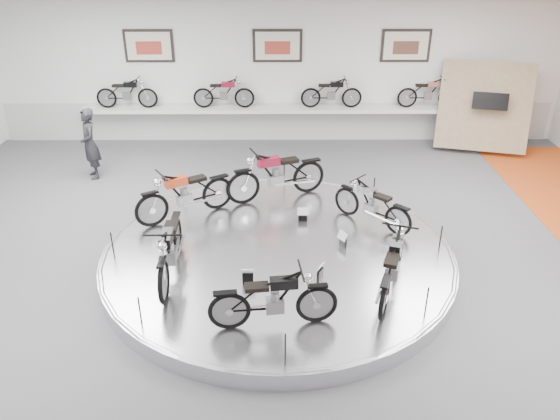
{
  "coord_description": "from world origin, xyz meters",
  "views": [
    {
      "loc": [
        -0.01,
        -8.27,
        5.54
      ],
      "look_at": [
        0.04,
        0.6,
        0.96
      ],
      "focal_mm": 35.0,
      "sensor_mm": 36.0,
      "label": 1
    }
  ],
  "objects_px": {
    "shelf": "(278,109)",
    "bike_e": "(273,299)",
    "bike_a": "(372,204)",
    "bike_b": "(277,174)",
    "bike_d": "(170,248)",
    "display_platform": "(278,256)",
    "bike_f": "(393,265)",
    "visitor": "(90,144)",
    "bike_c": "(185,193)"
  },
  "relations": [
    {
      "from": "shelf",
      "to": "bike_e",
      "type": "distance_m",
      "value": 8.55
    },
    {
      "from": "bike_d",
      "to": "display_platform",
      "type": "bearing_deg",
      "value": 113.62
    },
    {
      "from": "bike_b",
      "to": "bike_f",
      "type": "xyz_separation_m",
      "value": [
        1.85,
        -3.48,
        -0.05
      ]
    },
    {
      "from": "shelf",
      "to": "bike_e",
      "type": "height_order",
      "value": "bike_e"
    },
    {
      "from": "bike_c",
      "to": "display_platform",
      "type": "bearing_deg",
      "value": 113.45
    },
    {
      "from": "bike_d",
      "to": "bike_a",
      "type": "bearing_deg",
      "value": 114.86
    },
    {
      "from": "display_platform",
      "to": "bike_b",
      "type": "bearing_deg",
      "value": 90.74
    },
    {
      "from": "bike_e",
      "to": "visitor",
      "type": "relative_size",
      "value": 0.92
    },
    {
      "from": "shelf",
      "to": "bike_d",
      "type": "distance_m",
      "value": 7.45
    },
    {
      "from": "shelf",
      "to": "bike_c",
      "type": "height_order",
      "value": "bike_c"
    },
    {
      "from": "bike_b",
      "to": "bike_e",
      "type": "xyz_separation_m",
      "value": [
        -0.04,
        -4.31,
        -0.08
      ]
    },
    {
      "from": "bike_a",
      "to": "bike_b",
      "type": "relative_size",
      "value": 0.8
    },
    {
      "from": "bike_e",
      "to": "visitor",
      "type": "bearing_deg",
      "value": 119.49
    },
    {
      "from": "bike_c",
      "to": "bike_f",
      "type": "distance_m",
      "value": 4.5
    },
    {
      "from": "bike_a",
      "to": "bike_e",
      "type": "bearing_deg",
      "value": 101.83
    },
    {
      "from": "shelf",
      "to": "bike_d",
      "type": "bearing_deg",
      "value": -103.96
    },
    {
      "from": "shelf",
      "to": "bike_f",
      "type": "xyz_separation_m",
      "value": [
        1.82,
        -7.72,
        -0.19
      ]
    },
    {
      "from": "bike_a",
      "to": "bike_d",
      "type": "height_order",
      "value": "bike_d"
    },
    {
      "from": "bike_c",
      "to": "bike_d",
      "type": "distance_m",
      "value": 2.1
    },
    {
      "from": "bike_d",
      "to": "bike_f",
      "type": "xyz_separation_m",
      "value": [
        3.61,
        -0.49,
        -0.02
      ]
    },
    {
      "from": "shelf",
      "to": "visitor",
      "type": "distance_m",
      "value": 5.18
    },
    {
      "from": "bike_b",
      "to": "bike_e",
      "type": "distance_m",
      "value": 4.31
    },
    {
      "from": "bike_a",
      "to": "bike_d",
      "type": "relative_size",
      "value": 0.85
    },
    {
      "from": "bike_c",
      "to": "bike_f",
      "type": "relative_size",
      "value": 1.04
    },
    {
      "from": "bike_d",
      "to": "bike_e",
      "type": "bearing_deg",
      "value": 51.4
    },
    {
      "from": "shelf",
      "to": "visitor",
      "type": "relative_size",
      "value": 6.28
    },
    {
      "from": "display_platform",
      "to": "bike_e",
      "type": "bearing_deg",
      "value": -91.88
    },
    {
      "from": "shelf",
      "to": "bike_c",
      "type": "xyz_separation_m",
      "value": [
        -1.86,
        -5.13,
        -0.17
      ]
    },
    {
      "from": "visitor",
      "to": "bike_c",
      "type": "bearing_deg",
      "value": 17.59
    },
    {
      "from": "shelf",
      "to": "bike_c",
      "type": "relative_size",
      "value": 6.11
    },
    {
      "from": "bike_a",
      "to": "bike_d",
      "type": "distance_m",
      "value": 4.06
    },
    {
      "from": "bike_a",
      "to": "bike_d",
      "type": "bearing_deg",
      "value": 69.6
    },
    {
      "from": "bike_d",
      "to": "shelf",
      "type": "bearing_deg",
      "value": 164.87
    },
    {
      "from": "bike_a",
      "to": "visitor",
      "type": "distance_m",
      "value": 7.11
    },
    {
      "from": "bike_a",
      "to": "bike_f",
      "type": "height_order",
      "value": "bike_f"
    },
    {
      "from": "display_platform",
      "to": "bike_b",
      "type": "xyz_separation_m",
      "value": [
        -0.03,
        2.16,
        0.71
      ]
    },
    {
      "from": "bike_f",
      "to": "shelf",
      "type": "bearing_deg",
      "value": 33.36
    },
    {
      "from": "bike_a",
      "to": "bike_b",
      "type": "xyz_separation_m",
      "value": [
        -1.87,
        1.21,
        0.11
      ]
    },
    {
      "from": "shelf",
      "to": "bike_b",
      "type": "relative_size",
      "value": 5.77
    },
    {
      "from": "bike_b",
      "to": "bike_d",
      "type": "height_order",
      "value": "bike_b"
    },
    {
      "from": "bike_a",
      "to": "visitor",
      "type": "xyz_separation_m",
      "value": [
        -6.43,
        3.03,
        0.13
      ]
    },
    {
      "from": "bike_c",
      "to": "visitor",
      "type": "distance_m",
      "value": 3.84
    },
    {
      "from": "bike_a",
      "to": "bike_c",
      "type": "relative_size",
      "value": 0.85
    },
    {
      "from": "bike_d",
      "to": "bike_e",
      "type": "xyz_separation_m",
      "value": [
        1.73,
        -1.32,
        -0.05
      ]
    },
    {
      "from": "bike_a",
      "to": "bike_f",
      "type": "xyz_separation_m",
      "value": [
        -0.03,
        -2.27,
        0.06
      ]
    },
    {
      "from": "bike_e",
      "to": "visitor",
      "type": "distance_m",
      "value": 7.61
    },
    {
      "from": "display_platform",
      "to": "bike_d",
      "type": "height_order",
      "value": "bike_d"
    },
    {
      "from": "bike_a",
      "to": "bike_b",
      "type": "height_order",
      "value": "bike_b"
    },
    {
      "from": "bike_b",
      "to": "visitor",
      "type": "height_order",
      "value": "visitor"
    },
    {
      "from": "bike_b",
      "to": "bike_e",
      "type": "relative_size",
      "value": 1.18
    }
  ]
}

